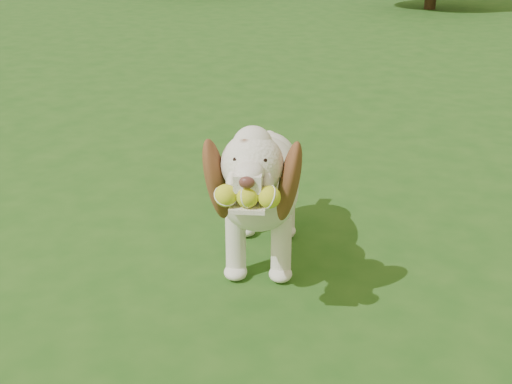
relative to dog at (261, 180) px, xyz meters
The scene contains 2 objects.
ground 0.60m from the dog, 162.29° to the right, with size 80.00×80.00×0.00m, color #204E16.
dog is the anchor object (origin of this frame).
Camera 1 is at (1.75, -2.30, 1.50)m, focal length 50.00 mm.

